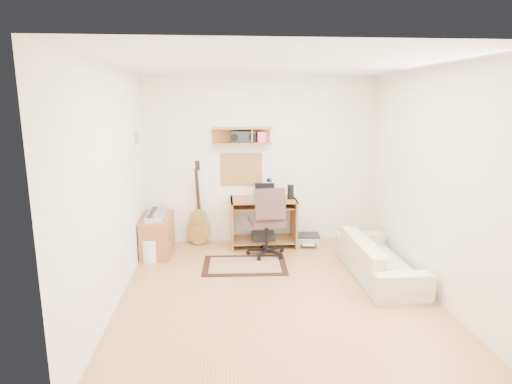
{
  "coord_description": "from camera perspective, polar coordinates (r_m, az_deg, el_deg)",
  "views": [
    {
      "loc": [
        -0.63,
        -4.68,
        2.23
      ],
      "look_at": [
        -0.15,
        1.05,
        1.0
      ],
      "focal_mm": 30.26,
      "sensor_mm": 36.0,
      "label": 1
    }
  ],
  "objects": [
    {
      "name": "desk",
      "position": [
        6.7,
        0.95,
        -4.0
      ],
      "size": [
        1.0,
        0.55,
        0.75
      ],
      "primitive_type": null,
      "color": "#9F5F38",
      "rests_on": "floor"
    },
    {
      "name": "wall_shelf",
      "position": [
        6.59,
        -1.92,
        7.44
      ],
      "size": [
        0.9,
        0.25,
        0.26
      ],
      "primitive_type": "cube",
      "color": "#9F5F38",
      "rests_on": "back_wall"
    },
    {
      "name": "guitar",
      "position": [
        6.74,
        -7.66,
        -1.5
      ],
      "size": [
        0.39,
        0.29,
        1.32
      ],
      "primitive_type": null,
      "rotation": [
        0.0,
        0.0,
        -0.21
      ],
      "color": "olive",
      "rests_on": "floor"
    },
    {
      "name": "music_keyboard",
      "position": [
        6.52,
        -13.02,
        -2.9
      ],
      "size": [
        0.23,
        0.74,
        0.06
      ],
      "primitive_type": "cube",
      "color": "#B2B5BA",
      "rests_on": "cabinet"
    },
    {
      "name": "floor",
      "position": [
        5.23,
        2.67,
        -13.26
      ],
      "size": [
        3.6,
        4.0,
        0.01
      ],
      "primitive_type": "cube",
      "color": "tan",
      "rests_on": "ground"
    },
    {
      "name": "sofa",
      "position": [
        5.78,
        16.0,
        -7.57
      ],
      "size": [
        0.5,
        1.71,
        0.67
      ],
      "primitive_type": "imported",
      "rotation": [
        0.0,
        0.0,
        1.57
      ],
      "color": "beige",
      "rests_on": "floor"
    },
    {
      "name": "task_chair",
      "position": [
        6.23,
        1.4,
        -3.8
      ],
      "size": [
        0.6,
        0.6,
        1.05
      ],
      "primitive_type": null,
      "rotation": [
        0.0,
        0.0,
        0.12
      ],
      "color": "#3D2924",
      "rests_on": "floor"
    },
    {
      "name": "boombox",
      "position": [
        6.59,
        -1.73,
        7.27
      ],
      "size": [
        0.36,
        0.17,
        0.19
      ],
      "primitive_type": "cube",
      "color": "black",
      "rests_on": "wall_shelf"
    },
    {
      "name": "printer",
      "position": [
        6.89,
        6.75,
        -6.17
      ],
      "size": [
        0.41,
        0.33,
        0.15
      ],
      "primitive_type": "cube",
      "rotation": [
        0.0,
        0.0,
        -0.06
      ],
      "color": "#A5A8AA",
      "rests_on": "floor"
    },
    {
      "name": "pencil_cup",
      "position": [
        6.73,
        3.45,
        -0.22
      ],
      "size": [
        0.07,
        0.07,
        0.1
      ],
      "primitive_type": "cylinder",
      "color": "#3657A2",
      "rests_on": "desk"
    },
    {
      "name": "laptop",
      "position": [
        6.57,
        1.13,
        0.06
      ],
      "size": [
        0.33,
        0.33,
        0.23
      ],
      "primitive_type": null,
      "rotation": [
        0.0,
        0.0,
        -0.11
      ],
      "color": "silver",
      "rests_on": "desk"
    },
    {
      "name": "wall_photo",
      "position": [
        6.31,
        -15.46,
        7.0
      ],
      "size": [
        0.02,
        0.2,
        0.15
      ],
      "primitive_type": "cube",
      "color": "#4C8CBF",
      "rests_on": "left_wall"
    },
    {
      "name": "cork_board",
      "position": [
        6.76,
        -1.93,
        3.03
      ],
      "size": [
        0.64,
        0.03,
        0.49
      ],
      "primitive_type": "cube",
      "color": "tan",
      "rests_on": "back_wall"
    },
    {
      "name": "rug",
      "position": [
        6.01,
        -1.5,
        -9.63
      ],
      "size": [
        1.17,
        0.81,
        0.02
      ],
      "primitive_type": "cube",
      "rotation": [
        0.0,
        0.0,
        -0.05
      ],
      "color": "tan",
      "rests_on": "floor"
    },
    {
      "name": "cabinet",
      "position": [
        6.6,
        -12.9,
        -5.48
      ],
      "size": [
        0.4,
        0.9,
        0.55
      ],
      "primitive_type": "cube",
      "color": "#9F5F38",
      "rests_on": "floor"
    },
    {
      "name": "waste_basket",
      "position": [
        6.32,
        -13.76,
        -7.41
      ],
      "size": [
        0.35,
        0.35,
        0.32
      ],
      "primitive_type": "cylinder",
      "rotation": [
        0.0,
        0.0,
        -0.39
      ],
      "color": "white",
      "rests_on": "floor"
    },
    {
      "name": "ceiling",
      "position": [
        4.74,
        2.99,
        16.59
      ],
      "size": [
        3.6,
        4.0,
        0.01
      ],
      "primitive_type": "cube",
      "color": "white",
      "rests_on": "ground"
    },
    {
      "name": "speaker",
      "position": [
        6.59,
        4.6,
        0.03
      ],
      "size": [
        0.1,
        0.1,
        0.22
      ],
      "primitive_type": "cylinder",
      "color": "black",
      "rests_on": "desk"
    },
    {
      "name": "left_wall",
      "position": [
        4.92,
        -18.51,
        0.54
      ],
      "size": [
        0.01,
        4.0,
        2.6
      ],
      "primitive_type": "cube",
      "color": "white",
      "rests_on": "ground"
    },
    {
      "name": "back_wall",
      "position": [
        6.78,
        0.59,
        4.18
      ],
      "size": [
        3.6,
        0.01,
        2.6
      ],
      "primitive_type": "cube",
      "color": "white",
      "rests_on": "ground"
    },
    {
      "name": "right_wall",
      "position": [
        5.36,
        22.32,
        1.17
      ],
      "size": [
        0.01,
        4.0,
        2.6
      ],
      "primitive_type": "cube",
      "color": "white",
      "rests_on": "ground"
    },
    {
      "name": "desk_lamp",
      "position": [
        6.73,
        2.07,
        0.66
      ],
      "size": [
        0.1,
        0.1,
        0.3
      ],
      "primitive_type": null,
      "color": "black",
      "rests_on": "desk"
    }
  ]
}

